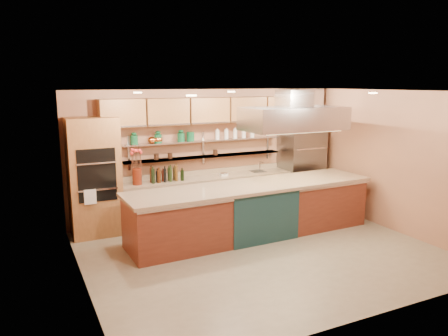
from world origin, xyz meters
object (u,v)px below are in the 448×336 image
kitchen_scale (224,174)px  green_canister (191,136)px  refrigerator (301,163)px  copper_kettle (152,140)px  island (252,210)px  flower_vase (137,176)px

kitchen_scale → green_canister: green_canister is taller
refrigerator → copper_kettle: refrigerator is taller
kitchen_scale → green_canister: 1.10m
island → refrigerator: bearing=31.1°
refrigerator → green_canister: 2.85m
island → kitchen_scale: bearing=87.5°
flower_vase → copper_kettle: size_ratio=1.94×
island → flower_vase: 2.40m
refrigerator → kitchen_scale: size_ratio=13.18×
flower_vase → green_canister: bearing=10.0°
kitchen_scale → green_canister: bearing=157.3°
copper_kettle → flower_vase: bearing=-150.5°
island → kitchen_scale: 1.41m
kitchen_scale → copper_kettle: bearing=167.0°
refrigerator → kitchen_scale: bearing=179.7°
flower_vase → copper_kettle: bearing=29.5°
island → green_canister: bearing=111.5°
green_canister → copper_kettle: bearing=180.0°
copper_kettle → green_canister: size_ratio=0.89×
refrigerator → flower_vase: refrigerator is taller
copper_kettle → refrigerator: bearing=-3.7°
kitchen_scale → green_canister: size_ratio=0.83×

